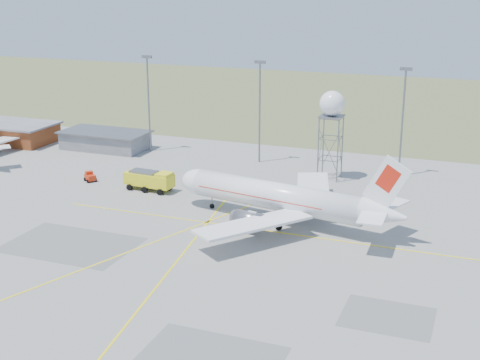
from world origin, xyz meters
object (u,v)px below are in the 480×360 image
at_px(fire_truck, 150,181).
at_px(baggage_tug, 90,178).
at_px(radar_tower, 331,130).
at_px(airliner_main, 280,198).

bearing_deg(fire_truck, baggage_tug, -179.29).
bearing_deg(baggage_tug, radar_tower, 59.40).
distance_m(airliner_main, fire_truck, 27.15).
height_order(airliner_main, fire_truck, airliner_main).
distance_m(airliner_main, radar_tower, 25.98).
xyz_separation_m(radar_tower, fire_truck, (-27.67, -18.38, -7.55)).
bearing_deg(baggage_tug, airliner_main, 24.79).
bearing_deg(airliner_main, baggage_tug, -1.04).
relative_size(radar_tower, baggage_tug, 5.91).
relative_size(airliner_main, baggage_tug, 13.60).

